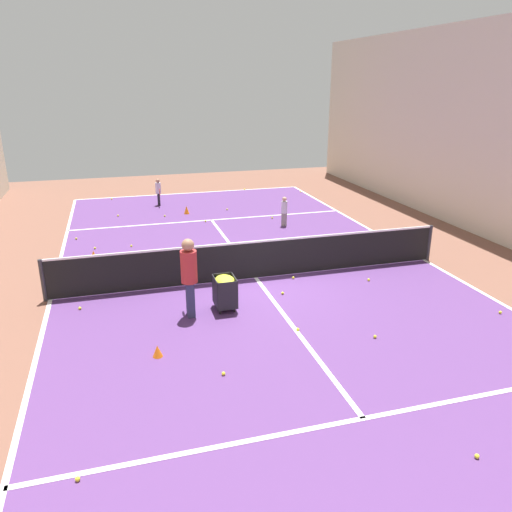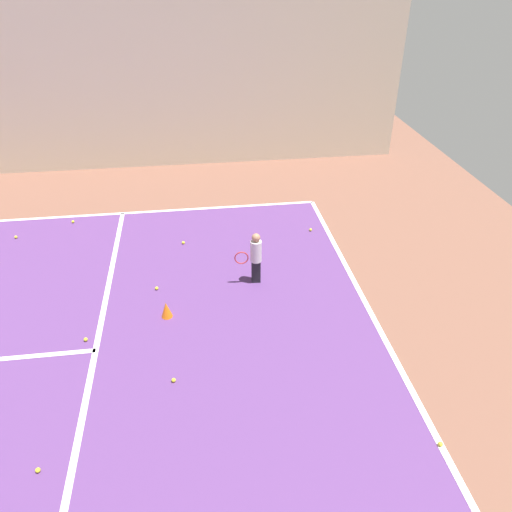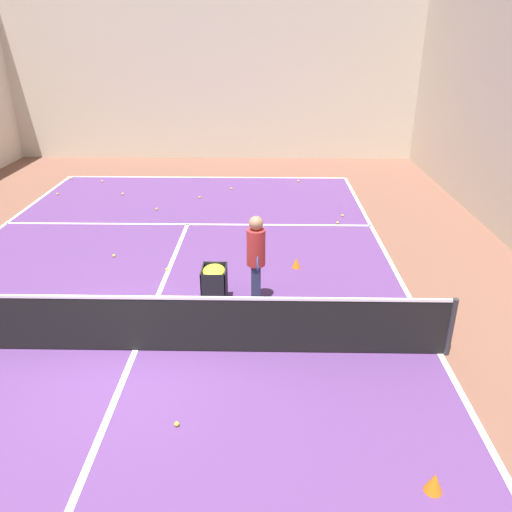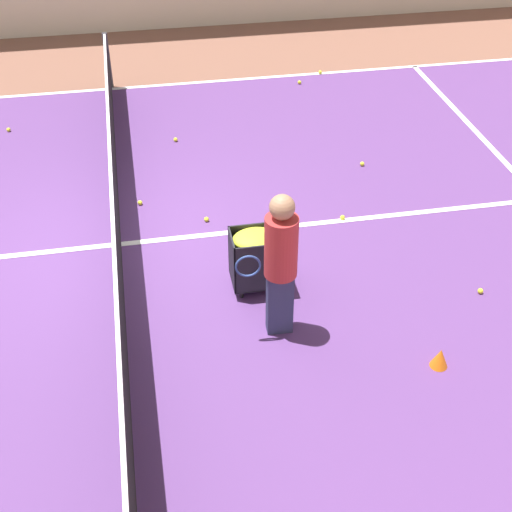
% 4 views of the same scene
% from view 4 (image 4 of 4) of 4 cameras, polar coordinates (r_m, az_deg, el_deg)
% --- Properties ---
extents(ground_plane, '(32.61, 32.61, 0.00)m').
position_cam_4_polar(ground_plane, '(9.74, -10.81, 0.91)').
color(ground_plane, brown).
extents(court_playing_area, '(10.32, 22.22, 0.00)m').
position_cam_4_polar(court_playing_area, '(9.74, -10.81, 0.92)').
color(court_playing_area, '#563370').
rests_on(court_playing_area, ground).
extents(line_sideline_left, '(0.10, 22.22, 0.00)m').
position_cam_4_polar(line_sideline_left, '(14.27, -11.50, 12.96)').
color(line_sideline_left, white).
rests_on(line_sideline_left, ground).
extents(line_centre_service, '(0.10, 12.22, 0.00)m').
position_cam_4_polar(line_centre_service, '(9.74, -10.81, 0.93)').
color(line_centre_service, white).
rests_on(line_centre_service, ground).
extents(tennis_net, '(10.62, 0.10, 1.05)m').
position_cam_4_polar(tennis_net, '(9.44, -11.18, 3.59)').
color(tennis_net, '#2D2D33').
rests_on(tennis_net, ground).
extents(coach_at_net, '(0.38, 0.69, 1.81)m').
position_cam_4_polar(coach_at_net, '(7.61, 1.97, -0.11)').
color(coach_at_net, '#2D3351').
rests_on(coach_at_net, ground).
extents(ball_cart, '(0.48, 0.60, 0.81)m').
position_cam_4_polar(ball_cart, '(8.52, -0.00, 0.50)').
color(ball_cart, black).
rests_on(ball_cart, ground).
extents(training_cone_0, '(0.20, 0.20, 0.24)m').
position_cam_4_polar(training_cone_0, '(8.02, 14.50, -7.89)').
color(training_cone_0, orange).
rests_on(training_cone_0, ground).
extents(tennis_ball_2, '(0.07, 0.07, 0.07)m').
position_cam_4_polar(tennis_ball_2, '(10.03, -3.99, 2.95)').
color(tennis_ball_2, yellow).
rests_on(tennis_ball_2, ground).
extents(tennis_ball_6, '(0.07, 0.07, 0.07)m').
position_cam_4_polar(tennis_ball_6, '(14.72, 5.16, 14.44)').
color(tennis_ball_6, yellow).
rests_on(tennis_ball_6, ground).
extents(tennis_ball_9, '(0.07, 0.07, 0.07)m').
position_cam_4_polar(tennis_ball_9, '(11.46, 8.49, 7.31)').
color(tennis_ball_9, yellow).
rests_on(tennis_ball_9, ground).
extents(tennis_ball_17, '(0.07, 0.07, 0.07)m').
position_cam_4_polar(tennis_ball_17, '(10.50, -9.27, 4.24)').
color(tennis_ball_17, yellow).
rests_on(tennis_ball_17, ground).
extents(tennis_ball_20, '(0.07, 0.07, 0.07)m').
position_cam_4_polar(tennis_ball_20, '(12.14, -6.46, 9.25)').
color(tennis_ball_20, yellow).
rests_on(tennis_ball_20, ground).
extents(tennis_ball_24, '(0.07, 0.07, 0.07)m').
position_cam_4_polar(tennis_ball_24, '(10.11, 6.93, 3.08)').
color(tennis_ball_24, yellow).
rests_on(tennis_ball_24, ground).
extents(tennis_ball_26, '(0.07, 0.07, 0.07)m').
position_cam_4_polar(tennis_ball_26, '(9.16, 17.52, -2.68)').
color(tennis_ball_26, yellow).
rests_on(tennis_ball_26, ground).
extents(tennis_ball_29, '(0.07, 0.07, 0.07)m').
position_cam_4_polar(tennis_ball_29, '(13.09, -19.19, 9.53)').
color(tennis_ball_29, yellow).
rests_on(tennis_ball_29, ground).
extents(tennis_ball_31, '(0.07, 0.07, 0.07)m').
position_cam_4_polar(tennis_ball_31, '(14.23, 3.49, 13.71)').
color(tennis_ball_31, yellow).
rests_on(tennis_ball_31, ground).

